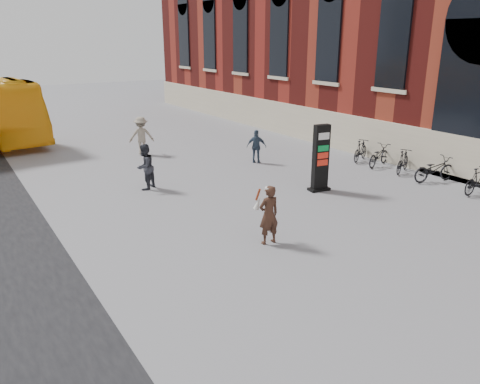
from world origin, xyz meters
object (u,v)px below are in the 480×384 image
bike_3 (479,181)px  bike_7 (361,150)px  woman (269,214)px  bike_4 (434,169)px  pedestrian_c (257,146)px  bike_6 (379,155)px  pedestrian_b (141,136)px  info_pylon (321,158)px  pedestrian_a (145,167)px  bike_5 (403,161)px

bike_3 → bike_7: 5.65m
woman → bike_4: size_ratio=0.88×
pedestrian_c → bike_6: (4.19, -3.30, -0.28)m
pedestrian_b → bike_3: 14.57m
woman → pedestrian_c: woman is taller
info_pylon → bike_3: 5.68m
bike_7 → pedestrian_c: bearing=37.4°
pedestrian_c → bike_4: (4.19, -6.10, -0.25)m
pedestrian_a → pedestrian_c: size_ratio=1.14×
pedestrian_a → bike_4: (9.82, -5.12, -0.35)m
bike_4 → bike_7: 3.85m
woman → bike_3: (8.83, -0.58, -0.35)m
pedestrian_b → bike_3: size_ratio=1.10×
bike_7 → woman: bearing=95.4°
woman → bike_6: bearing=-152.4°
woman → bike_6: 9.71m
bike_6 → bike_7: 1.06m
info_pylon → pedestrian_b: size_ratio=1.36×
pedestrian_a → bike_6: (9.82, -2.33, -0.38)m
bike_5 → info_pylon: bearing=65.8°
info_pylon → pedestrian_b: info_pylon is taller
pedestrian_b → woman: bearing=102.6°
bike_3 → bike_5: (0.00, 3.30, -0.01)m
info_pylon → pedestrian_c: size_ratio=1.64×
pedestrian_c → info_pylon: bearing=125.4°
pedestrian_b → bike_6: pedestrian_b is taller
woman → bike_4: 8.92m
pedestrian_c → bike_3: (4.19, -7.90, -0.25)m
pedestrian_a → bike_5: pedestrian_a is taller
woman → bike_4: (8.83, 1.22, -0.35)m
info_pylon → woman: info_pylon is taller
info_pylon → bike_6: 4.76m
bike_3 → bike_5: bike_3 is taller
info_pylon → pedestrian_c: (0.34, 4.55, -0.47)m
pedestrian_c → bike_4: bearing=164.1°
pedestrian_b → bike_4: bearing=144.3°
bike_6 → bike_3: bearing=162.7°
pedestrian_c → bike_6: pedestrian_c is taller
woman → pedestrian_c: (4.64, 7.32, -0.10)m
woman → pedestrian_b: size_ratio=0.92×
bike_5 → bike_7: size_ratio=1.01×
bike_5 → bike_6: bearing=-23.7°
pedestrian_b → bike_5: size_ratio=1.12×
woman → bike_4: bearing=-168.9°
pedestrian_a → bike_4: pedestrian_a is taller
pedestrian_c → woman: bearing=97.2°
bike_5 → pedestrian_c: bearing=18.7°
pedestrian_a → bike_7: (9.82, -1.27, -0.36)m
pedestrian_b → bike_3: pedestrian_b is taller
pedestrian_b → bike_7: size_ratio=1.12×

